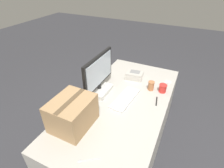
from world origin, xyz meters
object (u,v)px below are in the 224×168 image
at_px(pen_marker, 157,101).
at_px(paper_cup_left, 151,86).
at_px(keyboard, 125,98).
at_px(paper_cup_right, 163,88).
at_px(spoon, 85,160).
at_px(cardboard_box, 72,113).
at_px(sticky_note_pad, 168,82).
at_px(monitor, 99,78).
at_px(desk_phone, 134,75).

bearing_deg(pen_marker, paper_cup_left, 21.68).
xyz_separation_m(keyboard, paper_cup_right, (0.31, -0.32, 0.03)).
distance_m(keyboard, spoon, 0.78).
distance_m(cardboard_box, pen_marker, 0.87).
height_order(paper_cup_left, cardboard_box, cardboard_box).
bearing_deg(keyboard, sticky_note_pad, -27.76).
bearing_deg(paper_cup_left, paper_cup_right, -82.40).
bearing_deg(paper_cup_left, pen_marker, -148.32).
distance_m(monitor, sticky_note_pad, 0.87).
xyz_separation_m(cardboard_box, pen_marker, (0.63, -0.59, -0.13)).
distance_m(spoon, pen_marker, 0.94).
relative_size(monitor, sticky_note_pad, 7.20).
distance_m(pen_marker, sticky_note_pad, 0.43).
bearing_deg(paper_cup_left, cardboard_box, 149.74).
xyz_separation_m(monitor, paper_cup_left, (0.29, -0.51, -0.13)).
distance_m(paper_cup_right, cardboard_box, 1.03).
xyz_separation_m(keyboard, desk_phone, (0.46, 0.07, 0.02)).
relative_size(paper_cup_left, sticky_note_pad, 1.38).
relative_size(keyboard, paper_cup_right, 4.79).
height_order(paper_cup_right, pen_marker, paper_cup_right).
bearing_deg(pen_marker, keyboard, 99.40).
height_order(cardboard_box, pen_marker, cardboard_box).
distance_m(desk_phone, sticky_note_pad, 0.42).
relative_size(monitor, paper_cup_left, 5.22).
distance_m(paper_cup_right, spoon, 1.14).
height_order(paper_cup_left, pen_marker, paper_cup_left).
height_order(monitor, paper_cup_right, monitor).
distance_m(paper_cup_left, sticky_note_pad, 0.29).
relative_size(paper_cup_right, cardboard_box, 0.25).
height_order(desk_phone, pen_marker, desk_phone).
distance_m(keyboard, paper_cup_right, 0.45).
height_order(desk_phone, cardboard_box, cardboard_box).
xyz_separation_m(spoon, sticky_note_pad, (1.32, -0.35, 0.00)).
xyz_separation_m(desk_phone, sticky_note_pad, (0.08, -0.41, -0.03)).
xyz_separation_m(paper_cup_left, sticky_note_pad, (0.24, -0.15, -0.05)).
bearing_deg(keyboard, desk_phone, 13.33).
bearing_deg(desk_phone, cardboard_box, 160.54).
distance_m(paper_cup_left, cardboard_box, 0.95).
distance_m(monitor, paper_cup_left, 0.60).
relative_size(monitor, desk_phone, 2.42).
xyz_separation_m(paper_cup_right, cardboard_box, (-0.83, 0.61, 0.09)).
relative_size(keyboard, desk_phone, 1.94).
xyz_separation_m(paper_cup_left, spoon, (-1.08, 0.20, -0.05)).
bearing_deg(monitor, keyboard, -91.25).
bearing_deg(paper_cup_right, paper_cup_left, 97.60).
relative_size(paper_cup_right, pen_marker, 0.66).
xyz_separation_m(desk_phone, pen_marker, (-0.35, -0.37, -0.03)).
bearing_deg(pen_marker, cardboard_box, 126.97).
distance_m(keyboard, pen_marker, 0.33).
relative_size(desk_phone, sticky_note_pad, 2.97).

